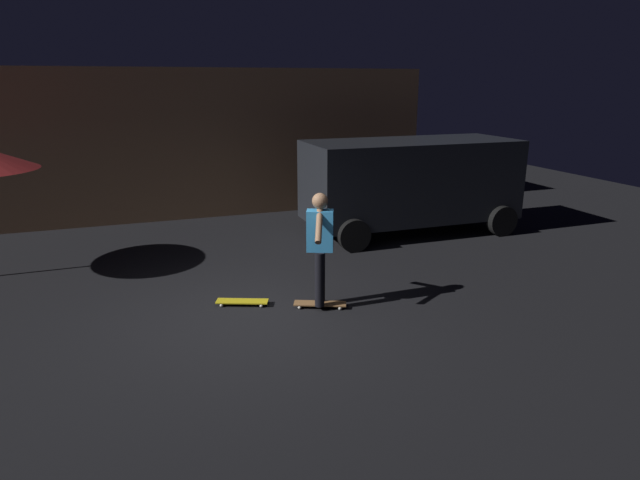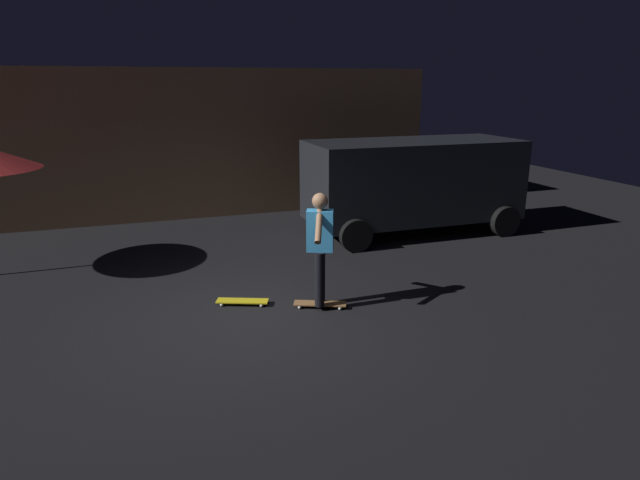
% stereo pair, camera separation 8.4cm
% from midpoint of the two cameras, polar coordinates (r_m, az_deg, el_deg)
% --- Properties ---
extents(ground_plane, '(28.00, 28.00, 0.00)m').
position_cam_midpoint_polar(ground_plane, '(7.92, -8.03, -8.19)').
color(ground_plane, black).
extents(low_building, '(12.76, 4.18, 3.57)m').
position_cam_midpoint_polar(low_building, '(15.56, -15.60, 10.23)').
color(low_building, '#AD7F56').
rests_on(low_building, ground_plane).
extents(parked_van, '(4.62, 2.22, 2.03)m').
position_cam_midpoint_polar(parked_van, '(12.23, 9.24, 6.17)').
color(parked_van, black).
rests_on(parked_van, ground_plane).
extents(skateboard_ridden, '(0.80, 0.49, 0.07)m').
position_cam_midpoint_polar(skateboard_ridden, '(8.22, -0.29, -6.68)').
color(skateboard_ridden, olive).
rests_on(skateboard_ridden, ground_plane).
extents(skateboard_spare, '(0.80, 0.48, 0.07)m').
position_cam_midpoint_polar(skateboard_spare, '(8.39, -8.40, -6.37)').
color(skateboard_spare, gold).
rests_on(skateboard_spare, ground_plane).
extents(skater, '(0.47, 0.94, 1.67)m').
position_cam_midpoint_polar(skater, '(7.89, -0.30, -0.09)').
color(skater, black).
rests_on(skater, skateboard_ridden).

